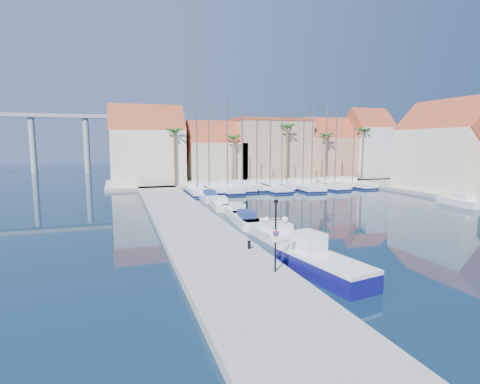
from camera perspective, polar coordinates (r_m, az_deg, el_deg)
name	(u,v)px	position (r m, az deg, el deg)	size (l,w,h in m)	color
ground	(369,262)	(25.50, 19.08, -9.98)	(260.00, 260.00, 0.00)	black
quay_west	(189,224)	(34.06, -7.72, -4.83)	(6.00, 77.00, 0.50)	gray
shore_north	(254,181)	(72.09, 2.17, 1.74)	(54.00, 16.00, 0.50)	gray
lamp_post	(276,225)	(20.23, 5.47, -4.99)	(1.32, 0.61, 3.98)	black
bollard	(249,245)	(25.06, 1.40, -8.02)	(0.22, 0.22, 0.55)	black
fishing_boat	(321,263)	(21.97, 12.22, -10.49)	(3.27, 6.81, 2.29)	#100F5B
motorboat_west_0	(272,231)	(30.03, 4.95, -5.95)	(2.77, 7.55, 1.40)	white
motorboat_west_1	(245,219)	(34.45, 0.82, -4.18)	(2.26, 5.77, 1.40)	white
motorboat_west_2	(236,211)	(38.71, -0.62, -2.88)	(2.07, 5.69, 1.40)	white
motorboat_west_3	(220,204)	(43.20, -3.03, -1.80)	(2.28, 5.63, 1.40)	white
motorboat_west_4	(209,196)	(49.25, -4.78, -0.67)	(1.99, 5.70, 1.40)	white
motorboat_east_1	(461,201)	(52.03, 30.58, -1.25)	(2.15, 5.73, 1.40)	white
sailboat_0	(197,189)	(56.41, -6.62, 0.41)	(3.20, 10.77, 11.70)	white
sailboat_1	(208,188)	(57.99, -4.83, 0.66)	(2.79, 9.23, 13.01)	white
sailboat_2	(226,187)	(58.13, -2.10, 0.70)	(2.79, 10.46, 14.64)	white
sailboat_3	(241,186)	(59.28, 0.19, 0.86)	(2.43, 8.37, 13.03)	white
sailboat_4	(256,186)	(60.30, 2.40, 0.94)	(2.39, 8.24, 11.28)	white
sailboat_5	(268,186)	(60.34, 4.33, 0.88)	(3.31, 11.67, 11.18)	white
sailboat_6	(280,185)	(61.89, 6.18, 1.09)	(2.70, 8.26, 12.11)	white
sailboat_7	(301,185)	(61.88, 9.26, 0.99)	(3.83, 12.12, 13.55)	white
sailboat_8	(309,184)	(63.87, 10.53, 1.20)	(3.19, 9.61, 13.64)	white
sailboat_9	(323,184)	(64.50, 12.51, 1.18)	(3.64, 11.52, 14.01)	white
sailboat_10	(333,183)	(66.54, 14.03, 1.35)	(3.13, 9.17, 13.01)	white
sailboat_11	(350,183)	(67.28, 16.43, 1.29)	(3.38, 11.04, 11.71)	white
building_0	(147,148)	(66.44, -13.99, 6.45)	(12.30, 9.00, 13.50)	beige
building_1	(215,155)	(68.42, -3.84, 5.65)	(10.30, 8.00, 11.00)	#C4B18A
building_2	(269,149)	(72.84, 4.42, 6.51)	(14.20, 10.20, 11.50)	#A18263
building_3	(326,151)	(77.38, 12.98, 6.11)	(10.30, 8.00, 12.00)	tan
building_4	(367,145)	(81.58, 18.83, 6.74)	(8.30, 8.00, 14.00)	silver
building_6	(450,149)	(63.85, 29.32, 5.68)	(9.00, 14.30, 13.50)	beige
palm_0	(174,133)	(61.92, -9.98, 8.87)	(2.60, 2.60, 10.15)	brown
palm_1	(234,139)	(64.12, -1.00, 8.08)	(2.60, 2.60, 9.15)	brown
palm_2	(287,128)	(67.80, 7.22, 9.58)	(2.60, 2.60, 11.15)	brown
palm_3	(327,137)	(71.54, 13.06, 8.21)	(2.60, 2.60, 9.65)	brown
palm_4	(363,132)	(76.01, 18.30, 8.68)	(2.60, 2.60, 10.65)	brown
viaduct	(8,131)	(104.11, -31.91, 7.90)	(48.00, 2.20, 14.45)	#9E9E99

